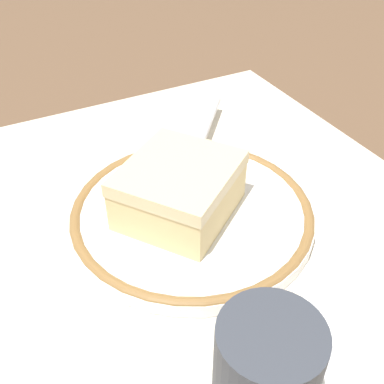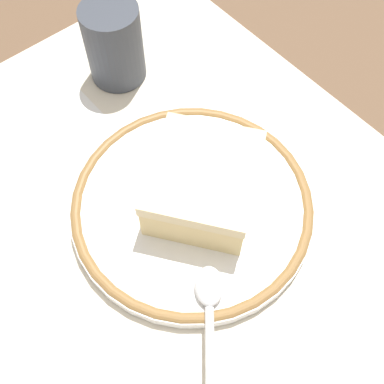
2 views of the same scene
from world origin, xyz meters
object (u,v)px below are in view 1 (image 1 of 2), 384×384
Objects in this scene: cake_slice at (179,190)px; cup at (264,383)px; napkin at (355,335)px; spoon at (202,140)px; plate at (192,213)px.

cup is at bearing 168.81° from cake_slice.
cup is 0.91× the size of napkin.
napkin is (-0.17, -0.06, -0.04)m from cake_slice.
napkin is (0.02, -0.09, -0.04)m from cup.
napkin is at bearing 176.76° from spoon.
spoon is 1.42× the size of cup.
spoon reaches higher than napkin.
napkin is at bearing -80.92° from cup.
cake_slice is 1.11× the size of spoon.
cup is (-0.28, 0.11, 0.02)m from spoon.
cup is (-0.19, 0.04, -0.00)m from cake_slice.
spoon is 0.30m from cup.
spoon is (0.09, -0.07, -0.02)m from cake_slice.
plate is 0.11m from spoon.
spoon reaches higher than plate.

